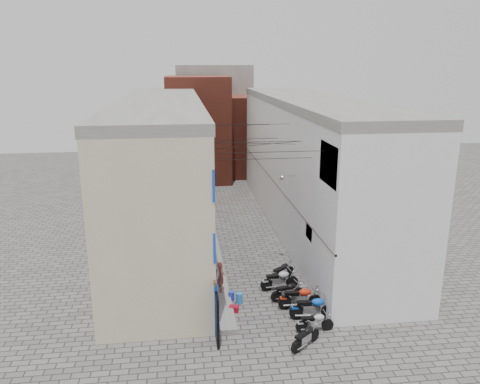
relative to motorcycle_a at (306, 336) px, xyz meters
name	(u,v)px	position (x,y,z in m)	size (l,w,h in m)	color
ground	(275,332)	(-1.02, 1.22, -0.50)	(90.00, 90.00, 0.00)	#575452
plinth	(208,229)	(-3.07, 14.22, -0.38)	(0.90, 26.00, 0.25)	slate
building_left	(163,169)	(-6.00, 14.17, 4.00)	(5.10, 27.00, 9.00)	#C0B691
building_right	(310,164)	(3.98, 14.22, 4.00)	(5.94, 26.00, 9.00)	white
building_far_brick_left	(198,129)	(-3.02, 29.22, 4.50)	(6.00, 6.00, 10.00)	maroon
building_far_brick_right	(246,135)	(1.98, 31.22, 3.50)	(5.00, 6.00, 8.00)	maroon
building_far_concrete	(214,117)	(-1.02, 35.22, 5.00)	(8.00, 5.00, 11.00)	slate
far_shopfront	(222,173)	(-1.02, 26.42, 0.70)	(2.00, 0.30, 2.40)	black
overhead_wires	(249,140)	(-1.02, 8.87, 6.62)	(5.80, 13.02, 1.32)	black
motorcycle_a	(306,336)	(0.00, 0.00, 0.00)	(0.55, 1.73, 1.00)	black
motorcycle_b	(315,321)	(0.69, 1.06, -0.01)	(0.53, 1.68, 0.97)	#ABABB0
motorcycle_c	(313,307)	(0.88, 2.07, 0.11)	(0.67, 2.12, 1.23)	#0C48BC
motorcycle_d	(300,297)	(0.55, 3.05, 0.11)	(0.67, 2.11, 1.22)	red
motorcycle_e	(288,290)	(0.16, 3.93, 0.00)	(0.55, 1.75, 1.01)	black
motorcycle_f	(280,279)	(0.00, 5.09, 0.08)	(0.63, 2.01, 1.16)	#B0B1B5
motorcycle_g	(282,271)	(0.37, 6.14, 0.02)	(0.57, 1.81, 1.05)	black
person_a	(221,277)	(-3.01, 4.80, 0.52)	(0.57, 0.37, 1.55)	#9F483A
person_b	(215,283)	(-3.37, 4.26, 0.48)	(0.71, 0.55, 1.46)	#2E2D44
water_jug_near	(239,298)	(-2.22, 3.90, -0.24)	(0.34, 0.34, 0.53)	#2980CE
water_jug_far	(231,296)	(-2.57, 4.24, -0.27)	(0.30, 0.30, 0.47)	blue
red_crate	(234,309)	(-2.57, 3.17, -0.36)	(0.44, 0.33, 0.27)	#A30B1E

